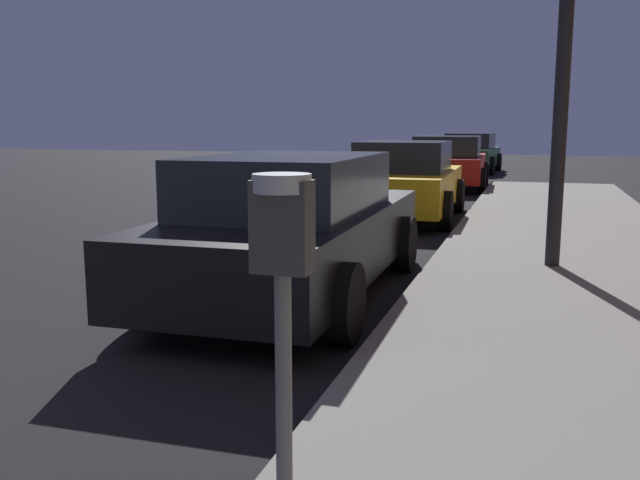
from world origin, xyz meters
name	(u,v)px	position (x,y,z in m)	size (l,w,h in m)	color
parking_meter	(283,280)	(4.36, 0.11, 1.22)	(0.19, 0.19, 1.42)	#59595B
car_black	(294,226)	(2.85, 4.46, 0.72)	(2.02, 4.59, 1.43)	black
car_yellow_cab	(404,181)	(2.85, 10.55, 0.70)	(2.05, 4.12, 1.43)	gold
car_red	(448,162)	(2.85, 17.09, 0.72)	(2.26, 4.35, 1.43)	maroon
car_green	(470,153)	(2.85, 23.84, 0.71)	(2.15, 4.15, 1.43)	#19592D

